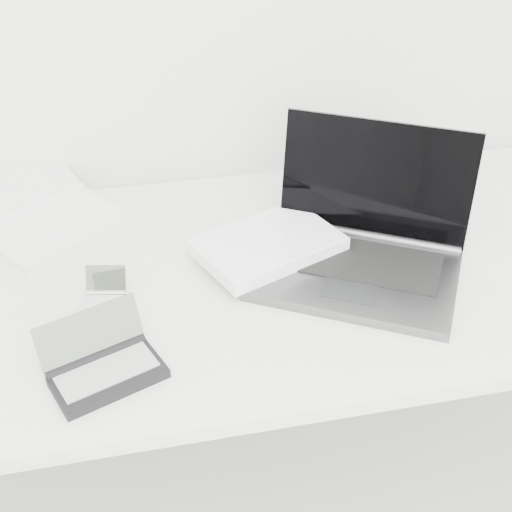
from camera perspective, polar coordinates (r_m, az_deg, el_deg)
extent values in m
cube|color=white|center=(1.48, 0.81, -1.37)|extent=(1.60, 0.80, 0.03)
cylinder|color=silver|center=(2.20, 18.02, -1.23)|extent=(0.04, 0.04, 0.70)
cube|color=#56585B|center=(1.44, 7.95, -1.58)|extent=(0.48, 0.43, 0.02)
cube|color=black|center=(1.46, 8.28, -0.36)|extent=(0.36, 0.29, 0.00)
cube|color=black|center=(1.51, 9.58, 6.03)|extent=(0.37, 0.24, 0.25)
cylinder|color=#56585B|center=(1.55, 8.97, 1.59)|extent=(0.35, 0.21, 0.02)
cube|color=#3B3E41|center=(1.38, 7.46, -2.74)|extent=(0.12, 0.11, 0.00)
cube|color=white|center=(1.47, 0.95, 0.91)|extent=(0.33, 0.28, 0.03)
cube|color=white|center=(1.46, 0.96, 1.40)|extent=(0.33, 0.27, 0.00)
cube|color=white|center=(1.64, -15.58, 2.22)|extent=(0.34, 0.32, 0.02)
cube|color=white|center=(1.64, -16.02, 2.80)|extent=(0.27, 0.24, 0.00)
cube|color=silver|center=(1.75, -19.16, 5.61)|extent=(0.33, 0.30, 0.08)
cylinder|color=white|center=(1.70, -17.46, 3.67)|extent=(0.24, 0.18, 0.02)
cube|color=silver|center=(1.39, -12.08, -3.87)|extent=(0.09, 0.07, 0.01)
cube|color=#BABBBF|center=(1.39, -12.11, -3.64)|extent=(0.07, 0.04, 0.00)
cube|color=gray|center=(1.41, -11.92, -1.81)|extent=(0.08, 0.04, 0.05)
cylinder|color=silver|center=(1.41, -11.90, -2.94)|extent=(0.08, 0.03, 0.01)
cube|color=black|center=(1.24, -11.69, -9.51)|extent=(0.21, 0.16, 0.02)
cube|color=gray|center=(1.23, -11.84, -9.04)|extent=(0.18, 0.12, 0.00)
cube|color=#636E5B|center=(1.25, -13.17, -6.07)|extent=(0.18, 0.10, 0.08)
cylinder|color=black|center=(1.27, -12.62, -7.91)|extent=(0.17, 0.08, 0.02)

